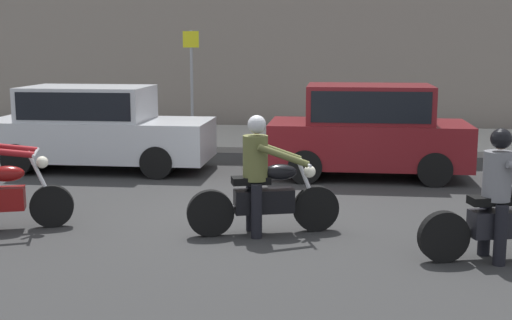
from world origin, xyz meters
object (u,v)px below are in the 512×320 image
(motorcycle_with_rider_gray, at_px, (504,207))
(street_sign_post, at_px, (192,71))
(parked_sedan_silver, at_px, (95,127))
(motorcycle_with_rider_olive, at_px, (263,186))
(parked_hatchback_maroon, at_px, (368,130))

(motorcycle_with_rider_gray, bearing_deg, street_sign_post, 120.60)
(parked_sedan_silver, distance_m, street_sign_post, 5.23)
(motorcycle_with_rider_olive, relative_size, parked_hatchback_maroon, 0.54)
(parked_sedan_silver, height_order, street_sign_post, street_sign_post)
(parked_hatchback_maroon, relative_size, street_sign_post, 1.36)
(parked_sedan_silver, bearing_deg, motorcycle_with_rider_gray, -36.46)
(parked_hatchback_maroon, bearing_deg, motorcycle_with_rider_gray, -74.23)
(motorcycle_with_rider_olive, relative_size, street_sign_post, 0.74)
(motorcycle_with_rider_olive, bearing_deg, street_sign_post, 107.85)
(motorcycle_with_rider_gray, height_order, parked_hatchback_maroon, parked_hatchback_maroon)
(motorcycle_with_rider_gray, xyz_separation_m, street_sign_post, (-6.03, 10.20, 1.16))
(motorcycle_with_rider_gray, distance_m, street_sign_post, 11.91)
(motorcycle_with_rider_gray, bearing_deg, parked_sedan_silver, 143.54)
(parked_sedan_silver, relative_size, street_sign_post, 1.63)
(motorcycle_with_rider_olive, relative_size, parked_sedan_silver, 0.45)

